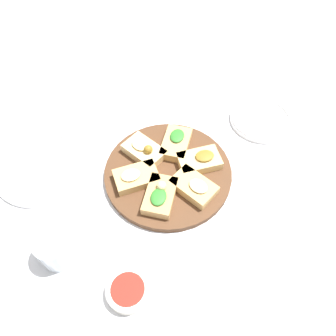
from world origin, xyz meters
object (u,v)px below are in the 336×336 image
(plate_left, at_px, (41,167))
(dipping_bowl, at_px, (128,291))
(water_glass, at_px, (56,247))
(serving_board, at_px, (168,173))
(plate_right, at_px, (261,119))
(napkin_stack, at_px, (245,288))

(plate_left, xyz_separation_m, dipping_bowl, (0.25, -0.31, 0.01))
(plate_left, bearing_deg, water_glass, -67.92)
(serving_board, relative_size, plate_left, 1.37)
(plate_left, xyz_separation_m, plate_right, (0.60, 0.17, 0.00))
(serving_board, distance_m, plate_left, 0.33)
(plate_left, height_order, water_glass, water_glass)
(plate_right, bearing_deg, napkin_stack, -103.07)
(plate_left, relative_size, napkin_stack, 1.69)
(serving_board, relative_size, water_glass, 3.95)
(plate_left, bearing_deg, dipping_bowl, -51.37)
(plate_right, relative_size, water_glass, 2.18)
(plate_right, xyz_separation_m, napkin_stack, (-0.11, -0.48, -0.00))
(water_glass, bearing_deg, napkin_stack, -10.40)
(serving_board, bearing_deg, plate_left, 176.86)
(plate_right, bearing_deg, water_glass, -141.59)
(serving_board, xyz_separation_m, napkin_stack, (0.16, -0.29, -0.01))
(plate_left, bearing_deg, serving_board, -3.14)
(plate_right, distance_m, napkin_stack, 0.49)
(plate_right, height_order, napkin_stack, plate_right)
(serving_board, relative_size, dipping_bowl, 3.65)
(water_glass, bearing_deg, dipping_bowl, -27.69)
(napkin_stack, distance_m, dipping_bowl, 0.24)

